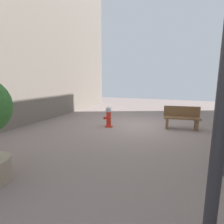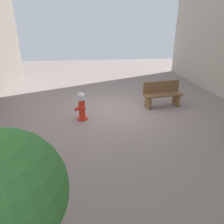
% 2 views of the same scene
% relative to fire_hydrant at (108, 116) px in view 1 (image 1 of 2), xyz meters
% --- Properties ---
extents(ground_plane, '(23.40, 23.40, 0.00)m').
position_rel_fire_hydrant_xyz_m(ground_plane, '(-1.14, -0.69, -0.46)').
color(ground_plane, gray).
extents(fire_hydrant, '(0.41, 0.43, 0.92)m').
position_rel_fire_hydrant_xyz_m(fire_hydrant, '(0.00, 0.00, 0.00)').
color(fire_hydrant, red).
rests_on(fire_hydrant, ground_plane).
extents(bench_near, '(1.50, 0.63, 0.95)m').
position_rel_fire_hydrant_xyz_m(bench_near, '(-2.99, -0.84, 0.02)').
color(bench_near, brown).
rests_on(bench_near, ground_plane).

